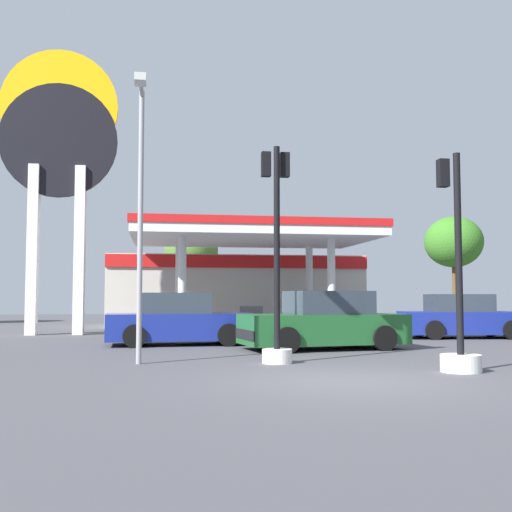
{
  "coord_description": "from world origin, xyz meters",
  "views": [
    {
      "loc": [
        -3.34,
        -10.71,
        1.48
      ],
      "look_at": [
        0.18,
        11.67,
        2.98
      ],
      "focal_mm": 43.67,
      "sensor_mm": 36.0,
      "label": 1
    }
  ],
  "objects_px": {
    "car_2": "(179,321)",
    "traffic_signal_2": "(458,317)",
    "car_0": "(324,323)",
    "tree_2": "(454,242)",
    "corner_streetlamp": "(140,194)",
    "traffic_signal_1": "(277,280)",
    "station_pole_sign": "(58,153)",
    "tree_1": "(191,251)",
    "car_1": "(463,318)"
  },
  "relations": [
    {
      "from": "station_pole_sign",
      "to": "car_1",
      "type": "distance_m",
      "value": 16.86
    },
    {
      "from": "traffic_signal_1",
      "to": "traffic_signal_2",
      "type": "height_order",
      "value": "traffic_signal_1"
    },
    {
      "from": "car_2",
      "to": "tree_1",
      "type": "bearing_deg",
      "value": 85.94
    },
    {
      "from": "car_1",
      "to": "car_2",
      "type": "relative_size",
      "value": 1.0
    },
    {
      "from": "tree_1",
      "to": "car_2",
      "type": "bearing_deg",
      "value": -94.06
    },
    {
      "from": "car_1",
      "to": "traffic_signal_1",
      "type": "distance_m",
      "value": 11.18
    },
    {
      "from": "traffic_signal_1",
      "to": "car_1",
      "type": "bearing_deg",
      "value": 41.73
    },
    {
      "from": "corner_streetlamp",
      "to": "traffic_signal_2",
      "type": "bearing_deg",
      "value": -19.73
    },
    {
      "from": "car_0",
      "to": "traffic_signal_1",
      "type": "height_order",
      "value": "traffic_signal_1"
    },
    {
      "from": "car_2",
      "to": "traffic_signal_1",
      "type": "distance_m",
      "value": 6.2
    },
    {
      "from": "car_2",
      "to": "traffic_signal_2",
      "type": "distance_m",
      "value": 9.54
    },
    {
      "from": "traffic_signal_1",
      "to": "tree_2",
      "type": "height_order",
      "value": "tree_2"
    },
    {
      "from": "car_2",
      "to": "car_0",
      "type": "bearing_deg",
      "value": -29.95
    },
    {
      "from": "car_2",
      "to": "tree_2",
      "type": "xyz_separation_m",
      "value": [
        18.99,
        19.51,
        4.44
      ]
    },
    {
      "from": "car_1",
      "to": "car_2",
      "type": "height_order",
      "value": "car_2"
    },
    {
      "from": "car_1",
      "to": "tree_1",
      "type": "xyz_separation_m",
      "value": [
        -8.98,
        17.02,
        3.6
      ]
    },
    {
      "from": "tree_2",
      "to": "corner_streetlamp",
      "type": "xyz_separation_m",
      "value": [
        -20.05,
        -25.18,
        -1.4
      ]
    },
    {
      "from": "car_2",
      "to": "traffic_signal_2",
      "type": "relative_size",
      "value": 1.05
    },
    {
      "from": "car_0",
      "to": "car_2",
      "type": "height_order",
      "value": "car_0"
    },
    {
      "from": "car_1",
      "to": "tree_2",
      "type": "bearing_deg",
      "value": 64.08
    },
    {
      "from": "car_0",
      "to": "car_2",
      "type": "bearing_deg",
      "value": 150.05
    },
    {
      "from": "station_pole_sign",
      "to": "tree_1",
      "type": "bearing_deg",
      "value": 64.96
    },
    {
      "from": "traffic_signal_1",
      "to": "traffic_signal_2",
      "type": "relative_size",
      "value": 1.12
    },
    {
      "from": "corner_streetlamp",
      "to": "traffic_signal_1",
      "type": "bearing_deg",
      "value": -1.52
    },
    {
      "from": "traffic_signal_2",
      "to": "tree_2",
      "type": "height_order",
      "value": "tree_2"
    },
    {
      "from": "traffic_signal_1",
      "to": "car_0",
      "type": "bearing_deg",
      "value": 59.5
    },
    {
      "from": "car_2",
      "to": "station_pole_sign",
      "type": "bearing_deg",
      "value": 128.44
    },
    {
      "from": "station_pole_sign",
      "to": "tree_1",
      "type": "height_order",
      "value": "station_pole_sign"
    },
    {
      "from": "station_pole_sign",
      "to": "tree_2",
      "type": "relative_size",
      "value": 1.66
    },
    {
      "from": "tree_2",
      "to": "corner_streetlamp",
      "type": "relative_size",
      "value": 1.12
    },
    {
      "from": "car_1",
      "to": "traffic_signal_1",
      "type": "height_order",
      "value": "traffic_signal_1"
    },
    {
      "from": "traffic_signal_1",
      "to": "tree_1",
      "type": "distance_m",
      "value": 24.55
    },
    {
      "from": "station_pole_sign",
      "to": "car_0",
      "type": "distance_m",
      "value": 13.58
    },
    {
      "from": "traffic_signal_1",
      "to": "tree_2",
      "type": "xyz_separation_m",
      "value": [
        16.98,
        25.27,
        3.29
      ]
    },
    {
      "from": "station_pole_sign",
      "to": "car_0",
      "type": "relative_size",
      "value": 2.36
    },
    {
      "from": "corner_streetlamp",
      "to": "station_pole_sign",
      "type": "bearing_deg",
      "value": 107.28
    },
    {
      "from": "car_0",
      "to": "traffic_signal_2",
      "type": "relative_size",
      "value": 1.1
    },
    {
      "from": "station_pole_sign",
      "to": "car_2",
      "type": "bearing_deg",
      "value": -51.56
    },
    {
      "from": "station_pole_sign",
      "to": "traffic_signal_2",
      "type": "height_order",
      "value": "station_pole_sign"
    },
    {
      "from": "station_pole_sign",
      "to": "corner_streetlamp",
      "type": "distance_m",
      "value": 12.57
    },
    {
      "from": "station_pole_sign",
      "to": "traffic_signal_1",
      "type": "relative_size",
      "value": 2.32
    },
    {
      "from": "car_0",
      "to": "traffic_signal_2",
      "type": "height_order",
      "value": "traffic_signal_2"
    },
    {
      "from": "corner_streetlamp",
      "to": "car_1",
      "type": "bearing_deg",
      "value": 32.78
    },
    {
      "from": "car_0",
      "to": "car_2",
      "type": "relative_size",
      "value": 1.05
    },
    {
      "from": "car_2",
      "to": "tree_2",
      "type": "relative_size",
      "value": 0.67
    },
    {
      "from": "car_0",
      "to": "traffic_signal_1",
      "type": "xyz_separation_m",
      "value": [
        -2.02,
        -3.44,
        1.13
      ]
    },
    {
      "from": "traffic_signal_2",
      "to": "corner_streetlamp",
      "type": "xyz_separation_m",
      "value": [
        -6.34,
        2.27,
        2.69
      ]
    },
    {
      "from": "car_1",
      "to": "corner_streetlamp",
      "type": "height_order",
      "value": "corner_streetlamp"
    },
    {
      "from": "car_1",
      "to": "corner_streetlamp",
      "type": "bearing_deg",
      "value": -147.22
    },
    {
      "from": "station_pole_sign",
      "to": "car_2",
      "type": "distance_m",
      "value": 9.92
    }
  ]
}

